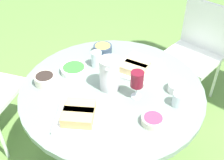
{
  "coord_description": "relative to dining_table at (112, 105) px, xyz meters",
  "views": [
    {
      "loc": [
        1.24,
        0.29,
        1.83
      ],
      "look_at": [
        0.0,
        0.0,
        0.8
      ],
      "focal_mm": 45.0,
      "sensor_mm": 36.0,
      "label": 1
    }
  ],
  "objects": [
    {
      "name": "dining_table",
      "position": [
        0.0,
        0.0,
        0.0
      ],
      "size": [
        1.1,
        1.1,
        0.74
      ],
      "color": "#4C4C51",
      "rests_on": "ground_plane"
    },
    {
      "name": "chair_near_left",
      "position": [
        -0.94,
        0.54,
        -0.07
      ],
      "size": [
        0.58,
        0.59,
        0.89
      ],
      "color": "white",
      "rests_on": "ground_plane"
    },
    {
      "name": "water_pitcher",
      "position": [
        0.0,
        -0.02,
        0.24
      ],
      "size": [
        0.13,
        0.12,
        0.2
      ],
      "color": "silver",
      "rests_on": "dining_table"
    },
    {
      "name": "wine_glass",
      "position": [
        0.05,
        0.15,
        0.26
      ],
      "size": [
        0.07,
        0.07,
        0.18
      ],
      "color": "silver",
      "rests_on": "dining_table"
    },
    {
      "name": "platter_bread_main",
      "position": [
        -0.21,
        0.12,
        0.17
      ],
      "size": [
        0.35,
        0.3,
        0.07
      ],
      "color": "white",
      "rests_on": "dining_table"
    },
    {
      "name": "platter_charcuterie",
      "position": [
        0.27,
        -0.11,
        0.17
      ],
      "size": [
        0.34,
        0.28,
        0.07
      ],
      "color": "white",
      "rests_on": "dining_table"
    },
    {
      "name": "bowl_fries",
      "position": [
        -0.37,
        -0.15,
        0.17
      ],
      "size": [
        0.13,
        0.13,
        0.05
      ],
      "color": "#334256",
      "rests_on": "dining_table"
    },
    {
      "name": "bowl_salad",
      "position": [
        -0.1,
        -0.27,
        0.16
      ],
      "size": [
        0.17,
        0.17,
        0.04
      ],
      "color": "white",
      "rests_on": "dining_table"
    },
    {
      "name": "bowl_olives",
      "position": [
        0.05,
        -0.41,
        0.17
      ],
      "size": [
        0.13,
        0.13,
        0.06
      ],
      "color": "beige",
      "rests_on": "dining_table"
    },
    {
      "name": "bowl_dip_red",
      "position": [
        0.23,
        0.27,
        0.16
      ],
      "size": [
        0.12,
        0.12,
        0.04
      ],
      "color": "beige",
      "rests_on": "dining_table"
    },
    {
      "name": "bowl_dip_cream",
      "position": [
        -0.06,
        0.38,
        0.17
      ],
      "size": [
        0.11,
        0.11,
        0.05
      ],
      "color": "white",
      "rests_on": "dining_table"
    },
    {
      "name": "cup_water_near",
      "position": [
        0.06,
        0.39,
        0.18
      ],
      "size": [
        0.07,
        0.07,
        0.08
      ],
      "color": "silver",
      "rests_on": "dining_table"
    },
    {
      "name": "cup_water_far",
      "position": [
        -0.2,
        -0.15,
        0.19
      ],
      "size": [
        0.07,
        0.07,
        0.11
      ],
      "color": "silver",
      "rests_on": "dining_table"
    }
  ]
}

